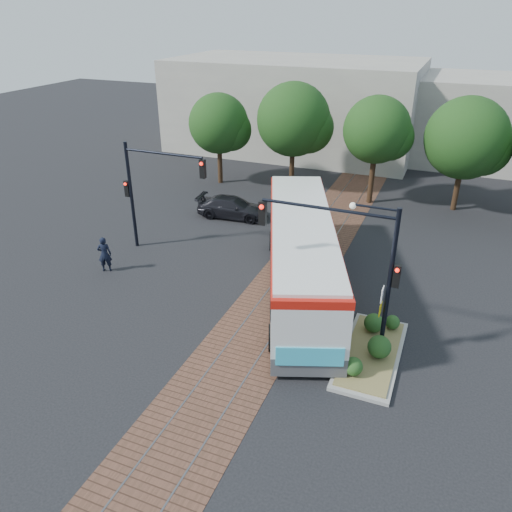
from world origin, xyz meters
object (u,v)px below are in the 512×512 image
Objects in this scene: signal_pole_main at (358,256)px; signal_pole_left at (147,184)px; parked_car at (233,207)px; city_bus at (301,251)px; traffic_island at (373,348)px; officer at (105,254)px.

signal_pole_left is (-12.23, 4.80, -0.29)m from signal_pole_main.
parked_car is at bearing 70.09° from signal_pole_left.
parked_car is at bearing 113.46° from city_bus.
parked_car is (-11.02, 10.87, 0.34)m from traffic_island.
parked_car is (-10.07, 10.78, -3.49)m from signal_pole_main.
city_bus is 5.94m from traffic_island.
traffic_island is (4.23, -3.83, -1.67)m from city_bus.
parked_car is at bearing -136.26° from officer.
city_bus reaches higher than officer.
city_bus is 5.41m from signal_pole_main.
signal_pole_main is 1.30× the size of parked_car.
traffic_island is at bearing -20.36° from signal_pole_left.
signal_pole_left is at bearing 159.64° from traffic_island.
traffic_island is at bearing -62.66° from city_bus.
traffic_island is 0.87× the size of signal_pole_left.
signal_pole_main is 15.16m from parked_car.
officer is (-14.06, 1.77, 0.62)m from traffic_island.
signal_pole_main reaches higher than parked_car.
city_bus is at bearing 164.02° from officer.
officer is (-0.88, -3.12, -2.92)m from signal_pole_left.
city_bus is at bearing -6.80° from signal_pole_left.
signal_pole_left reaches higher than traffic_island.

